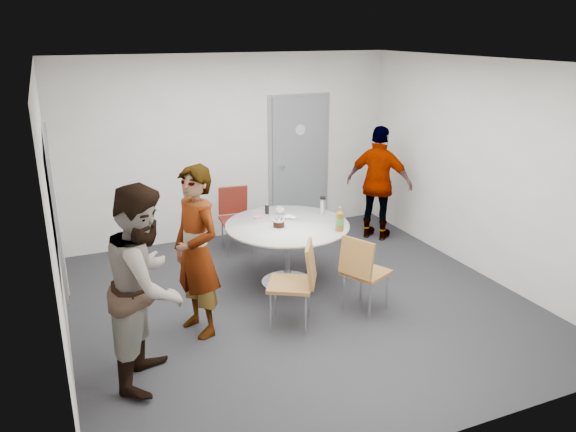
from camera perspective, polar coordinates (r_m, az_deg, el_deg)
name	(u,v)px	position (r m, az deg, el deg)	size (l,w,h in m)	color
floor	(300,302)	(6.60, 1.18, -8.75)	(5.00, 5.00, 0.00)	#232327
ceiling	(301,62)	(5.87, 1.36, 15.38)	(5.00, 5.00, 0.00)	silver
wall_back	(231,148)	(8.37, -5.86, 6.91)	(5.00, 5.00, 0.00)	beige
wall_left	(53,220)	(5.59, -22.77, -0.37)	(5.00, 5.00, 0.00)	beige
wall_right	(482,169)	(7.45, 19.12, 4.53)	(5.00, 5.00, 0.00)	beige
wall_front	(448,281)	(4.09, 15.94, -6.38)	(5.00, 5.00, 0.00)	beige
door	(299,163)	(8.81, 1.11, 5.43)	(1.02, 0.17, 2.12)	slate
whiteboard	(55,203)	(5.76, -22.56, 1.22)	(0.04, 1.90, 1.25)	gray
table	(289,233)	(6.81, 0.13, -1.69)	(1.50, 1.50, 1.07)	silver
chair_near_left	(299,276)	(5.86, 1.16, -6.16)	(0.64, 0.62, 0.94)	brown
chair_near_right	(362,267)	(6.19, 7.53, -5.19)	(0.60, 0.58, 0.90)	brown
chair_far	(235,212)	(7.95, -5.41, 0.38)	(0.47, 0.51, 0.91)	#601B13
person_main	(197,252)	(5.72, -9.28, -3.62)	(0.65, 0.43, 1.78)	#A5C6EA
person_left	(147,285)	(5.05, -14.17, -6.81)	(0.88, 0.69, 1.82)	white
person_right	(379,183)	(8.39, 9.23, 3.28)	(1.00, 0.41, 1.70)	black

